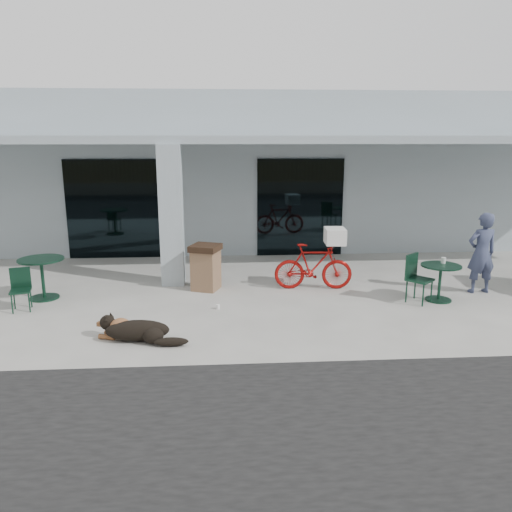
{
  "coord_description": "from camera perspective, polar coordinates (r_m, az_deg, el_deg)",
  "views": [
    {
      "loc": [
        -0.36,
        -8.77,
        3.26
      ],
      "look_at": [
        0.28,
        0.69,
        1.0
      ],
      "focal_mm": 35.0,
      "sensor_mm": 36.0,
      "label": 1
    }
  ],
  "objects": [
    {
      "name": "person",
      "position": [
        11.62,
        24.38,
        0.31
      ],
      "size": [
        0.66,
        0.47,
        1.74
      ],
      "primitive_type": "imported",
      "rotation": [
        0.0,
        0.0,
        3.22
      ],
      "color": "#383F5E",
      "rests_on": "ground"
    },
    {
      "name": "building",
      "position": [
        17.3,
        -2.69,
        10.03
      ],
      "size": [
        22.0,
        7.0,
        4.5
      ],
      "primitive_type": "cube",
      "color": "#A0ADB6",
      "rests_on": "ground"
    },
    {
      "name": "bicycle",
      "position": [
        10.98,
        6.57,
        -1.2
      ],
      "size": [
        1.73,
        0.6,
        1.02
      ],
      "primitive_type": "imported",
      "rotation": [
        0.0,
        0.0,
        1.5
      ],
      "color": "#970E0C",
      "rests_on": "ground"
    },
    {
      "name": "storefront_glass_right",
      "position": [
        14.05,
        5.05,
        5.53
      ],
      "size": [
        2.4,
        0.06,
        2.7
      ],
      "primitive_type": "cube",
      "color": "black",
      "rests_on": "ground"
    },
    {
      "name": "laundry_basket",
      "position": [
        10.89,
        9.02,
        2.27
      ],
      "size": [
        0.46,
        0.6,
        0.34
      ],
      "primitive_type": "cube",
      "rotation": [
        0.0,
        0.0,
        1.5
      ],
      "color": "white",
      "rests_on": "bicycle"
    },
    {
      "name": "cafe_table_far",
      "position": [
        10.84,
        20.25,
        -2.89
      ],
      "size": [
        1.03,
        1.03,
        0.75
      ],
      "primitive_type": null,
      "rotation": [
        0.0,
        0.0,
        0.37
      ],
      "color": "#133725",
      "rests_on": "ground"
    },
    {
      "name": "cup_on_table",
      "position": [
        10.9,
        20.62,
        -0.46
      ],
      "size": [
        0.11,
        0.11,
        0.12
      ],
      "primitive_type": "cylinder",
      "rotation": [
        0.0,
        0.0,
        0.37
      ],
      "color": "white",
      "rests_on": "cafe_table_far"
    },
    {
      "name": "cafe_table_near",
      "position": [
        11.18,
        -23.2,
        -2.39
      ],
      "size": [
        0.99,
        0.99,
        0.85
      ],
      "primitive_type": null,
      "rotation": [
        0.0,
        0.0,
        -0.09
      ],
      "color": "#133725",
      "rests_on": "ground"
    },
    {
      "name": "column",
      "position": [
        11.26,
        -9.64,
        4.52
      ],
      "size": [
        0.5,
        0.5,
        3.12
      ],
      "primitive_type": "cube",
      "color": "#A0ADB6",
      "rests_on": "ground"
    },
    {
      "name": "storefront_glass_left",
      "position": [
        14.17,
        -15.44,
        5.16
      ],
      "size": [
        2.8,
        0.06,
        2.7
      ],
      "primitive_type": "cube",
      "color": "black",
      "rests_on": "ground"
    },
    {
      "name": "cafe_chair_far_a",
      "position": [
        10.55,
        18.22,
        -2.51
      ],
      "size": [
        0.65,
        0.66,
        0.98
      ],
      "primitive_type": null,
      "rotation": [
        0.0,
        0.0,
        0.73
      ],
      "color": "#133725",
      "rests_on": "ground"
    },
    {
      "name": "overhang",
      "position": [
        12.38,
        -2.24,
        13.15
      ],
      "size": [
        22.0,
        2.8,
        0.18
      ],
      "primitive_type": "cube",
      "color": "#A0ADB6",
      "rests_on": "column"
    },
    {
      "name": "cafe_chair_near",
      "position": [
        10.58,
        -25.32,
        -3.55
      ],
      "size": [
        0.46,
        0.48,
        0.82
      ],
      "primitive_type": null,
      "rotation": [
        0.0,
        0.0,
        0.25
      ],
      "color": "#133725",
      "rests_on": "ground"
    },
    {
      "name": "dog",
      "position": [
        8.47,
        -13.4,
        -8.15
      ],
      "size": [
        1.27,
        0.76,
        0.4
      ],
      "primitive_type": null,
      "rotation": [
        0.0,
        0.0,
        -0.31
      ],
      "color": "black",
      "rests_on": "ground"
    },
    {
      "name": "ground",
      "position": [
        9.36,
        -1.41,
        -6.98
      ],
      "size": [
        80.0,
        80.0,
        0.0
      ],
      "primitive_type": "plane",
      "color": "#B0AEA6",
      "rests_on": "ground"
    },
    {
      "name": "trash_receptacle",
      "position": [
        10.93,
        -5.76,
        -1.29
      ],
      "size": [
        0.76,
        0.76,
        1.0
      ],
      "primitive_type": null,
      "rotation": [
        0.0,
        0.0,
        -0.36
      ],
      "color": "brown",
      "rests_on": "ground"
    },
    {
      "name": "cup_near_dog",
      "position": [
        9.79,
        -4.37,
        -5.8
      ],
      "size": [
        0.08,
        0.08,
        0.09
      ],
      "primitive_type": "cylinder",
      "rotation": [
        0.0,
        0.0,
        -0.15
      ],
      "color": "white",
      "rests_on": "ground"
    }
  ]
}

